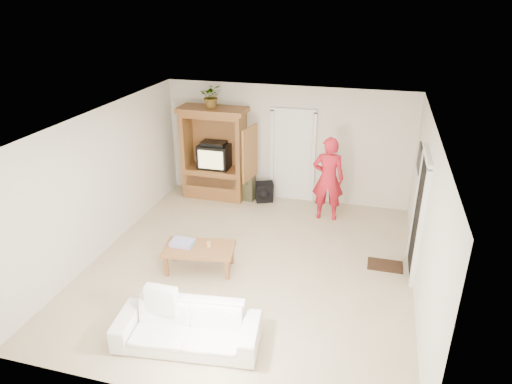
% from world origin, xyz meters
% --- Properties ---
extents(floor, '(6.00, 6.00, 0.00)m').
position_xyz_m(floor, '(0.00, 0.00, 0.00)').
color(floor, tan).
rests_on(floor, ground).
extents(ceiling, '(6.00, 6.00, 0.00)m').
position_xyz_m(ceiling, '(0.00, 0.00, 2.60)').
color(ceiling, white).
rests_on(ceiling, floor).
extents(wall_back, '(5.50, 0.00, 5.50)m').
position_xyz_m(wall_back, '(0.00, 3.00, 1.30)').
color(wall_back, silver).
rests_on(wall_back, floor).
extents(wall_front, '(5.50, 0.00, 5.50)m').
position_xyz_m(wall_front, '(0.00, -3.00, 1.30)').
color(wall_front, silver).
rests_on(wall_front, floor).
extents(wall_left, '(0.00, 6.00, 6.00)m').
position_xyz_m(wall_left, '(-2.75, 0.00, 1.30)').
color(wall_left, silver).
rests_on(wall_left, floor).
extents(wall_right, '(0.00, 6.00, 6.00)m').
position_xyz_m(wall_right, '(2.75, 0.00, 1.30)').
color(wall_right, silver).
rests_on(wall_right, floor).
extents(armoire, '(1.82, 1.14, 2.10)m').
position_xyz_m(armoire, '(-1.58, 2.66, 0.91)').
color(armoire, brown).
rests_on(armoire, floor).
extents(door_back, '(0.85, 0.05, 2.04)m').
position_xyz_m(door_back, '(0.15, 2.97, 1.02)').
color(door_back, white).
rests_on(door_back, floor).
extents(doorway_right, '(0.05, 0.90, 2.04)m').
position_xyz_m(doorway_right, '(2.73, 0.60, 1.02)').
color(doorway_right, black).
rests_on(doorway_right, floor).
extents(framed_picture, '(0.03, 0.60, 0.48)m').
position_xyz_m(framed_picture, '(2.73, 1.90, 1.60)').
color(framed_picture, black).
rests_on(framed_picture, wall_right).
extents(doormat, '(0.60, 0.40, 0.02)m').
position_xyz_m(doormat, '(2.30, 0.60, 0.01)').
color(doormat, '#382316').
rests_on(doormat, floor).
extents(plant, '(0.57, 0.53, 0.52)m').
position_xyz_m(plant, '(-1.60, 2.63, 2.36)').
color(plant, '#4C7238').
rests_on(plant, armoire).
extents(man, '(0.68, 0.47, 1.79)m').
position_xyz_m(man, '(1.05, 2.19, 0.90)').
color(man, red).
rests_on(man, floor).
extents(sofa, '(2.02, 0.99, 0.57)m').
position_xyz_m(sofa, '(-0.29, -2.10, 0.28)').
color(sofa, white).
rests_on(sofa, floor).
extents(coffee_table, '(1.28, 0.84, 0.44)m').
position_xyz_m(coffee_table, '(-0.81, -0.35, 0.39)').
color(coffee_table, brown).
rests_on(coffee_table, floor).
extents(towel, '(0.38, 0.28, 0.08)m').
position_xyz_m(towel, '(-1.11, -0.35, 0.48)').
color(towel, '#EE4FBA').
rests_on(towel, coffee_table).
extents(candle, '(0.08, 0.08, 0.10)m').
position_xyz_m(candle, '(-0.64, -0.30, 0.49)').
color(candle, tan).
rests_on(candle, coffee_table).
extents(backpack_black, '(0.44, 0.36, 0.47)m').
position_xyz_m(backpack_black, '(-0.40, 2.61, 0.24)').
color(backpack_black, black).
rests_on(backpack_black, floor).
extents(backpack_olive, '(0.37, 0.29, 0.64)m').
position_xyz_m(backpack_olive, '(-0.82, 2.65, 0.32)').
color(backpack_olive, '#47442B').
rests_on(backpack_olive, floor).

